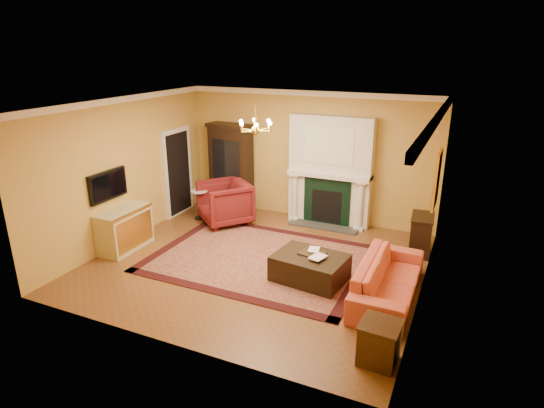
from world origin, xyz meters
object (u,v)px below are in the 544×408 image
Objects in this scene: china_cabinet at (231,169)px; console_table at (421,235)px; coral_sofa at (389,273)px; end_table at (379,344)px; commode at (125,229)px; leather_ottoman at (310,267)px; pedestal_table at (200,202)px; wingback_armchair at (225,201)px.

china_cabinet is 4.80m from console_table.
end_table is (0.21, -1.70, -0.16)m from coral_sofa.
coral_sofa is (4.43, -2.73, -0.60)m from china_cabinet.
commode is 1.49× the size of console_table.
console_table reaches higher than leather_ottoman.
console_table is (0.27, 1.97, -0.06)m from coral_sofa.
pedestal_table reaches higher than end_table.
end_table is 2.33m from leather_ottoman.
wingback_armchair reaches higher than commode.
wingback_armchair is at bearing -63.36° from china_cabinet.
commode reaches higher than pedestal_table.
wingback_armchair is at bearing 178.21° from console_table.
pedestal_table is 0.63× the size of commode.
commode is 0.93× the size of leather_ottoman.
console_table is (5.51, 2.25, -0.04)m from commode.
end_table is at bearing -34.93° from pedestal_table.
wingback_armchair is 3.29m from leather_ottoman.
china_cabinet reaches higher than console_table.
leather_ottoman is (-1.36, 0.02, -0.19)m from coral_sofa.
coral_sofa reaches higher than pedestal_table.
china_cabinet is 3.75× the size of end_table.
wingback_armchair reaches higher than pedestal_table.
wingback_armchair reaches higher than end_table.
leather_ottoman is (3.07, -2.71, -0.79)m from china_cabinet.
china_cabinet is 1.70× the size of leather_ottoman.
china_cabinet is at bearing 166.86° from console_table.
console_table is 2.55m from leather_ottoman.
pedestal_table is 5.11m from coral_sofa.
pedestal_table is at bearing -138.76° from wingback_armchair.
commode is at bearing 165.43° from end_table.
wingback_armchair is at bearing 1.22° from pedestal_table.
wingback_armchair reaches higher than console_table.
china_cabinet is 4.17m from leather_ottoman.
end_table is (4.64, -4.43, -0.76)m from china_cabinet.
pedestal_table is at bearing -103.62° from china_cabinet.
leather_ottoman is (3.42, -1.77, -0.17)m from pedestal_table.
pedestal_table is 5.06m from console_table.
wingback_armchair is 4.38m from console_table.
console_table is at bearing -1.90° from china_cabinet.
china_cabinet is 1.90× the size of wingback_armchair.
wingback_armchair reaches higher than coral_sofa.
commode is 5.25m from coral_sofa.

